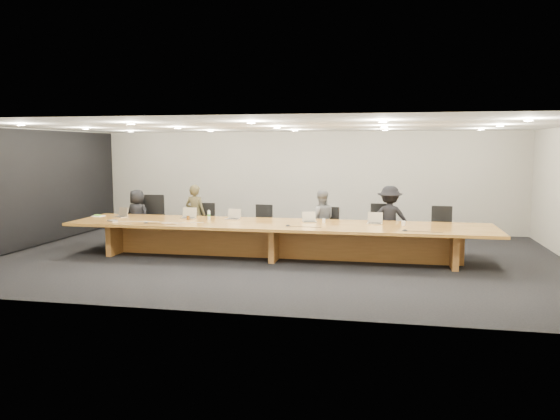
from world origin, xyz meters
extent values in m
plane|color=black|center=(0.00, 0.00, 0.00)|extent=(12.00, 12.00, 0.00)
cube|color=beige|center=(0.00, 4.00, 1.40)|extent=(12.00, 0.02, 2.80)
cube|color=black|center=(-5.94, 0.00, 1.37)|extent=(0.08, 7.84, 2.74)
cube|color=brown|center=(0.00, 0.00, 0.72)|extent=(9.00, 1.80, 0.06)
cube|color=brown|center=(0.00, 0.00, 0.34)|extent=(7.65, 0.15, 0.69)
cube|color=brown|center=(-3.60, 0.00, 0.34)|extent=(0.12, 1.26, 0.69)
cube|color=brown|center=(0.00, 0.00, 0.34)|extent=(0.12, 1.26, 0.69)
cube|color=brown|center=(3.60, 0.00, 0.34)|extent=(0.12, 1.26, 0.69)
imported|color=black|center=(-3.77, 1.14, 0.66)|extent=(0.72, 0.54, 1.33)
imported|color=#3B3520|center=(-2.29, 1.24, 0.73)|extent=(0.59, 0.44, 1.47)
imported|color=slate|center=(0.78, 1.27, 0.69)|extent=(0.75, 0.64, 1.37)
imported|color=black|center=(2.35, 1.24, 0.75)|extent=(0.97, 0.56, 1.50)
cylinder|color=silver|center=(-1.62, 0.29, 0.85)|extent=(0.07, 0.07, 0.20)
cylinder|color=brown|center=(-2.08, 0.19, 0.79)|extent=(0.09, 0.09, 0.09)
cone|color=white|center=(0.96, 0.26, 0.79)|extent=(0.09, 0.09, 0.09)
cone|color=silver|center=(2.63, 0.16, 0.80)|extent=(0.10, 0.10, 0.10)
cube|color=silver|center=(-4.35, 0.31, 0.76)|extent=(0.28, 0.24, 0.02)
cube|color=#61B12F|center=(-4.37, 0.32, 0.78)|extent=(0.18, 0.14, 0.02)
cube|color=#B8B7BD|center=(-3.59, -0.43, 0.76)|extent=(0.23, 0.21, 0.03)
cone|color=black|center=(-2.75, -0.54, 0.76)|extent=(0.13, 0.13, 0.03)
cone|color=black|center=(0.30, -0.38, 0.76)|extent=(0.13, 0.13, 0.03)
cone|color=black|center=(2.64, -0.57, 0.77)|extent=(0.13, 0.13, 0.03)
camera|label=1|loc=(2.32, -11.27, 2.35)|focal=35.00mm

